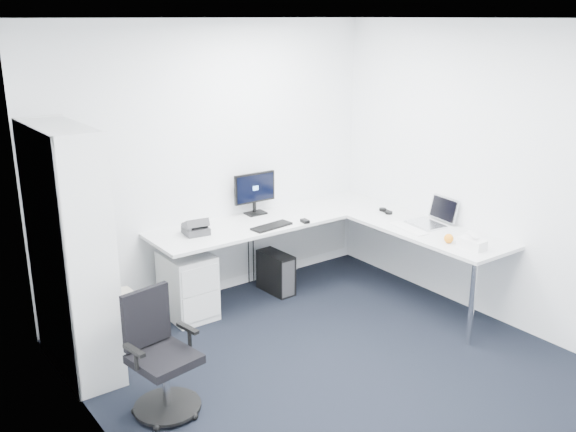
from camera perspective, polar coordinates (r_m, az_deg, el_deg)
ground at (r=5.19m, az=5.69°, el=-14.30°), size 4.20×4.20×0.00m
ceiling at (r=4.42m, az=6.77°, el=17.04°), size 4.20×4.20×0.00m
wall_back at (r=6.28m, az=-6.79°, el=4.68°), size 3.60×0.02×2.70m
wall_left at (r=3.72m, az=-14.92°, el=-4.77°), size 0.02×4.20×2.70m
wall_right at (r=5.95m, az=19.18°, el=3.12°), size 0.02×4.20×2.70m
l_desk at (r=6.29m, az=1.06°, el=-4.30°), size 2.69×1.51×0.79m
drawer_pedestal at (r=6.10m, az=-8.90°, el=-6.10°), size 0.40×0.50×0.62m
bookshelf at (r=5.19m, az=-18.77°, el=-3.07°), size 0.38×0.99×1.97m
task_chair at (r=4.66m, az=-10.94°, el=-12.11°), size 0.58×0.58×0.89m
black_pc_tower at (r=6.58m, az=-1.09°, el=-5.04°), size 0.21×0.44×0.42m
beige_pc_tower at (r=5.95m, az=-14.00°, el=-8.41°), size 0.18×0.39×0.36m
power_strip at (r=7.12m, az=-0.35°, el=-4.90°), size 0.36×0.11×0.04m
monitor at (r=6.48m, az=-2.94°, el=2.04°), size 0.46×0.16×0.44m
black_keyboard at (r=6.12m, az=-1.47°, el=-0.92°), size 0.43×0.20×0.02m
mouse at (r=6.25m, az=1.52°, el=-0.46°), size 0.07×0.10×0.03m
desk_phone at (r=5.97m, az=-8.21°, el=-0.90°), size 0.24×0.24×0.15m
laptop at (r=6.28m, az=12.19°, el=0.32°), size 0.41×0.40×0.26m
white_keyboard at (r=6.17m, az=10.63°, el=-1.09°), size 0.18×0.46×0.02m
headphones at (r=6.66m, az=8.69°, el=0.52°), size 0.15×0.20×0.05m
orange_fruit at (r=5.86m, az=14.09°, el=-1.95°), size 0.08×0.08×0.08m
tissue_box at (r=5.79m, az=16.02°, el=-2.36°), size 0.13×0.24×0.08m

